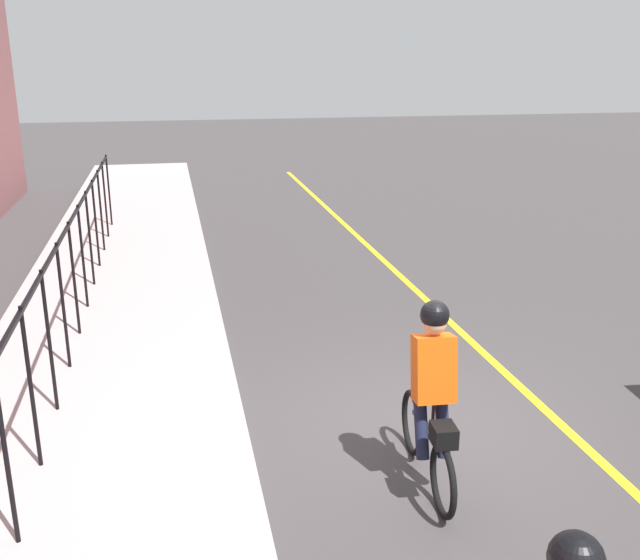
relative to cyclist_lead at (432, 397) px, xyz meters
name	(u,v)px	position (x,y,z in m)	size (l,w,h in m)	color
ground_plane	(416,430)	(1.01, -0.24, -0.91)	(80.00, 80.00, 0.00)	#3B3738
lane_line_centre	(551,415)	(1.01, -1.84, -0.91)	(36.00, 0.12, 0.01)	yellow
sidewalk	(87,459)	(1.01, 3.16, -0.84)	(40.00, 3.20, 0.15)	#A89291
iron_fence	(46,315)	(2.01, 3.56, 0.34)	(18.48, 0.04, 1.60)	black
cyclist_lead	(432,397)	(0.00, 0.00, 0.00)	(1.71, 0.38, 1.83)	black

